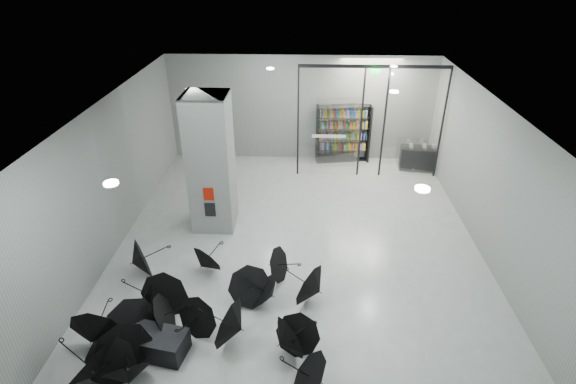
{
  "coord_description": "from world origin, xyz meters",
  "views": [
    {
      "loc": [
        0.11,
        -9.22,
        7.28
      ],
      "look_at": [
        -0.3,
        1.5,
        1.4
      ],
      "focal_mm": 27.55,
      "sensor_mm": 36.0,
      "label": 1
    }
  ],
  "objects_px": {
    "bookshelf": "(343,134)",
    "umbrella_cluster": "(193,320)",
    "column": "(211,163)",
    "bench": "(149,342)",
    "shop_counter": "(420,159)"
  },
  "relations": [
    {
      "from": "bookshelf",
      "to": "umbrella_cluster",
      "type": "relative_size",
      "value": 0.39
    },
    {
      "from": "bench",
      "to": "umbrella_cluster",
      "type": "distance_m",
      "value": 0.98
    },
    {
      "from": "shop_counter",
      "to": "umbrella_cluster",
      "type": "height_order",
      "value": "umbrella_cluster"
    },
    {
      "from": "umbrella_cluster",
      "to": "bench",
      "type": "bearing_deg",
      "value": -144.08
    },
    {
      "from": "bookshelf",
      "to": "shop_counter",
      "type": "distance_m",
      "value": 3.02
    },
    {
      "from": "column",
      "to": "umbrella_cluster",
      "type": "distance_m",
      "value": 4.64
    },
    {
      "from": "shop_counter",
      "to": "umbrella_cluster",
      "type": "relative_size",
      "value": 0.26
    },
    {
      "from": "column",
      "to": "bench",
      "type": "bearing_deg",
      "value": -95.6
    },
    {
      "from": "column",
      "to": "bookshelf",
      "type": "relative_size",
      "value": 1.8
    },
    {
      "from": "bench",
      "to": "shop_counter",
      "type": "height_order",
      "value": "shop_counter"
    },
    {
      "from": "bench",
      "to": "shop_counter",
      "type": "relative_size",
      "value": 1.06
    },
    {
      "from": "column",
      "to": "shop_counter",
      "type": "distance_m",
      "value": 8.21
    },
    {
      "from": "bookshelf",
      "to": "umbrella_cluster",
      "type": "height_order",
      "value": "bookshelf"
    },
    {
      "from": "column",
      "to": "shop_counter",
      "type": "relative_size",
      "value": 2.73
    },
    {
      "from": "bookshelf",
      "to": "column",
      "type": "bearing_deg",
      "value": -140.51
    }
  ]
}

